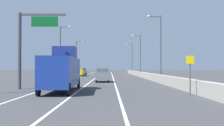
{
  "coord_description": "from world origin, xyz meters",
  "views": [
    {
      "loc": [
        0.83,
        -3.1,
        2.13
      ],
      "look_at": [
        1.28,
        51.42,
        2.98
      ],
      "focal_mm": 44.37,
      "sensor_mm": 36.0,
      "label": 1
    }
  ],
  "objects_px": {
    "car_green_0": "(83,72)",
    "box_truck": "(62,70)",
    "speed_advisory_sign": "(190,72)",
    "lamp_post_left_mid": "(62,48)",
    "lamp_post_left_far": "(77,55)",
    "car_yellow_3": "(80,72)",
    "car_blue_1": "(62,75)",
    "lamp_post_right_third": "(139,52)",
    "lamp_post_right_fourth": "(131,56)",
    "overhead_sign_gantry": "(27,41)",
    "car_gray_2": "(103,75)",
    "lamp_post_right_second": "(159,43)"
  },
  "relations": [
    {
      "from": "car_yellow_3",
      "to": "car_gray_2",
      "type": "bearing_deg",
      "value": -76.7
    },
    {
      "from": "speed_advisory_sign",
      "to": "box_truck",
      "type": "relative_size",
      "value": 0.33
    },
    {
      "from": "lamp_post_left_mid",
      "to": "car_blue_1",
      "type": "bearing_deg",
      "value": -79.42
    },
    {
      "from": "car_gray_2",
      "to": "car_yellow_3",
      "type": "height_order",
      "value": "car_yellow_3"
    },
    {
      "from": "car_green_0",
      "to": "car_yellow_3",
      "type": "distance_m",
      "value": 7.02
    },
    {
      "from": "lamp_post_left_far",
      "to": "car_blue_1",
      "type": "distance_m",
      "value": 41.24
    },
    {
      "from": "overhead_sign_gantry",
      "to": "car_gray_2",
      "type": "xyz_separation_m",
      "value": [
        7.04,
        13.09,
        -3.74
      ]
    },
    {
      "from": "car_yellow_3",
      "to": "box_truck",
      "type": "bearing_deg",
      "value": -85.95
    },
    {
      "from": "lamp_post_right_second",
      "to": "lamp_post_right_fourth",
      "type": "relative_size",
      "value": 1.0
    },
    {
      "from": "overhead_sign_gantry",
      "to": "car_yellow_3",
      "type": "bearing_deg",
      "value": 88.65
    },
    {
      "from": "lamp_post_right_fourth",
      "to": "box_truck",
      "type": "distance_m",
      "value": 69.28
    },
    {
      "from": "box_truck",
      "to": "car_blue_1",
      "type": "bearing_deg",
      "value": 99.59
    },
    {
      "from": "lamp_post_right_second",
      "to": "car_gray_2",
      "type": "height_order",
      "value": "lamp_post_right_second"
    },
    {
      "from": "overhead_sign_gantry",
      "to": "lamp_post_right_second",
      "type": "relative_size",
      "value": 0.74
    },
    {
      "from": "overhead_sign_gantry",
      "to": "lamp_post_right_fourth",
      "type": "height_order",
      "value": "lamp_post_right_fourth"
    },
    {
      "from": "overhead_sign_gantry",
      "to": "car_gray_2",
      "type": "relative_size",
      "value": 1.59
    },
    {
      "from": "lamp_post_right_second",
      "to": "lamp_post_right_fourth",
      "type": "bearing_deg",
      "value": 90.27
    },
    {
      "from": "lamp_post_right_third",
      "to": "car_yellow_3",
      "type": "relative_size",
      "value": 2.15
    },
    {
      "from": "speed_advisory_sign",
      "to": "lamp_post_left_mid",
      "type": "distance_m",
      "value": 35.89
    },
    {
      "from": "lamp_post_left_far",
      "to": "lamp_post_right_fourth",
      "type": "bearing_deg",
      "value": 28.31
    },
    {
      "from": "lamp_post_left_mid",
      "to": "car_blue_1",
      "type": "relative_size",
      "value": 2.18
    },
    {
      "from": "lamp_post_right_second",
      "to": "box_truck",
      "type": "relative_size",
      "value": 1.1
    },
    {
      "from": "lamp_post_right_second",
      "to": "car_yellow_3",
      "type": "bearing_deg",
      "value": 121.35
    },
    {
      "from": "speed_advisory_sign",
      "to": "lamp_post_left_far",
      "type": "xyz_separation_m",
      "value": [
        -15.89,
        62.58,
        4.03
      ]
    },
    {
      "from": "lamp_post_left_far",
      "to": "lamp_post_right_second",
      "type": "bearing_deg",
      "value": -67.34
    },
    {
      "from": "lamp_post_left_mid",
      "to": "car_green_0",
      "type": "bearing_deg",
      "value": 84.04
    },
    {
      "from": "lamp_post_right_third",
      "to": "car_yellow_3",
      "type": "distance_m",
      "value": 15.18
    },
    {
      "from": "lamp_post_left_far",
      "to": "car_yellow_3",
      "type": "bearing_deg",
      "value": -81.36
    },
    {
      "from": "lamp_post_right_second",
      "to": "box_truck",
      "type": "height_order",
      "value": "lamp_post_right_second"
    },
    {
      "from": "lamp_post_right_fourth",
      "to": "car_yellow_3",
      "type": "bearing_deg",
      "value": -118.5
    },
    {
      "from": "lamp_post_right_third",
      "to": "lamp_post_right_fourth",
      "type": "xyz_separation_m",
      "value": [
        0.08,
        25.32,
        0.0
      ]
    },
    {
      "from": "car_gray_2",
      "to": "box_truck",
      "type": "relative_size",
      "value": 0.51
    },
    {
      "from": "lamp_post_left_mid",
      "to": "car_yellow_3",
      "type": "distance_m",
      "value": 14.02
    },
    {
      "from": "lamp_post_right_second",
      "to": "box_truck",
      "type": "bearing_deg",
      "value": -123.67
    },
    {
      "from": "lamp_post_right_fourth",
      "to": "car_green_0",
      "type": "relative_size",
      "value": 2.47
    },
    {
      "from": "car_green_0",
      "to": "box_truck",
      "type": "bearing_deg",
      "value": -86.55
    },
    {
      "from": "box_truck",
      "to": "overhead_sign_gantry",
      "type": "bearing_deg",
      "value": 145.54
    },
    {
      "from": "car_gray_2",
      "to": "box_truck",
      "type": "xyz_separation_m",
      "value": [
        -3.17,
        -15.75,
        0.87
      ]
    },
    {
      "from": "lamp_post_left_far",
      "to": "car_gray_2",
      "type": "xyz_separation_m",
      "value": [
        8.76,
        -43.28,
        -4.81
      ]
    },
    {
      "from": "lamp_post_left_mid",
      "to": "lamp_post_left_far",
      "type": "xyz_separation_m",
      "value": [
        -0.56,
        30.38,
        0.0
      ]
    },
    {
      "from": "lamp_post_left_mid",
      "to": "car_blue_1",
      "type": "xyz_separation_m",
      "value": [
        1.96,
        -10.49,
        -4.85
      ]
    },
    {
      "from": "overhead_sign_gantry",
      "to": "lamp_post_right_second",
      "type": "xyz_separation_m",
      "value": [
        15.58,
        14.92,
        1.07
      ]
    },
    {
      "from": "lamp_post_right_third",
      "to": "car_yellow_3",
      "type": "bearing_deg",
      "value": -175.02
    },
    {
      "from": "lamp_post_right_third",
      "to": "car_yellow_3",
      "type": "xyz_separation_m",
      "value": [
        -14.34,
        -1.25,
        -4.81
      ]
    },
    {
      "from": "speed_advisory_sign",
      "to": "lamp_post_left_far",
      "type": "relative_size",
      "value": 0.3
    },
    {
      "from": "lamp_post_right_fourth",
      "to": "lamp_post_left_mid",
      "type": "bearing_deg",
      "value": -112.63
    },
    {
      "from": "speed_advisory_sign",
      "to": "car_blue_1",
      "type": "relative_size",
      "value": 0.65
    },
    {
      "from": "lamp_post_left_far",
      "to": "car_yellow_3",
      "type": "distance_m",
      "value": 18.22
    },
    {
      "from": "lamp_post_right_second",
      "to": "lamp_post_left_mid",
      "type": "bearing_deg",
      "value": 146.54
    },
    {
      "from": "lamp_post_left_far",
      "to": "car_green_0",
      "type": "bearing_deg",
      "value": -75.63
    }
  ]
}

